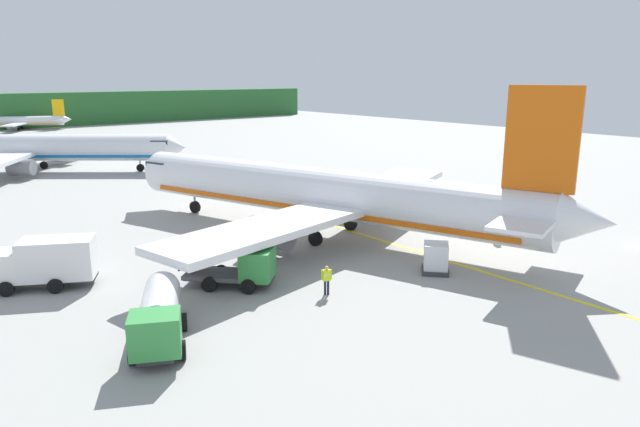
{
  "coord_description": "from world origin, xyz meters",
  "views": [
    {
      "loc": [
        -4.67,
        -9.81,
        12.49
      ],
      "look_at": [
        20.16,
        20.81,
        2.92
      ],
      "focal_mm": 32.15,
      "sensor_mm": 36.0,
      "label": 1
    }
  ],
  "objects_px": {
    "airliner_foreground": "(324,194)",
    "airliner_distant": "(17,121)",
    "service_truck_fuel": "(44,262)",
    "service_truck_catering": "(159,315)",
    "cargo_container_near": "(436,258)",
    "airliner_mid_apron": "(40,148)",
    "crew_loader_left": "(497,228)",
    "service_truck_baggage": "(244,268)",
    "crew_marshaller": "(327,278)"
  },
  "relations": [
    {
      "from": "airliner_distant",
      "to": "crew_marshaller",
      "type": "bearing_deg",
      "value": -94.45
    },
    {
      "from": "airliner_foreground",
      "to": "airliner_distant",
      "type": "relative_size",
      "value": 1.8
    },
    {
      "from": "airliner_mid_apron",
      "to": "service_truck_fuel",
      "type": "relative_size",
      "value": 5.01
    },
    {
      "from": "airliner_distant",
      "to": "service_truck_baggage",
      "type": "relative_size",
      "value": 4.19
    },
    {
      "from": "crew_loader_left",
      "to": "crew_marshaller",
      "type": "bearing_deg",
      "value": -179.22
    },
    {
      "from": "airliner_distant",
      "to": "cargo_container_near",
      "type": "relative_size",
      "value": 9.36
    },
    {
      "from": "service_truck_catering",
      "to": "airliner_distant",
      "type": "bearing_deg",
      "value": 80.94
    },
    {
      "from": "airliner_foreground",
      "to": "airliner_mid_apron",
      "type": "relative_size",
      "value": 1.29
    },
    {
      "from": "service_truck_fuel",
      "to": "crew_loader_left",
      "type": "distance_m",
      "value": 31.67
    },
    {
      "from": "airliner_mid_apron",
      "to": "service_truck_baggage",
      "type": "height_order",
      "value": "airliner_mid_apron"
    },
    {
      "from": "airliner_foreground",
      "to": "crew_loader_left",
      "type": "height_order",
      "value": "airliner_foreground"
    },
    {
      "from": "crew_marshaller",
      "to": "crew_loader_left",
      "type": "distance_m",
      "value": 17.22
    },
    {
      "from": "airliner_mid_apron",
      "to": "cargo_container_near",
      "type": "distance_m",
      "value": 59.61
    },
    {
      "from": "airliner_mid_apron",
      "to": "airliner_distant",
      "type": "bearing_deg",
      "value": 80.6
    },
    {
      "from": "airliner_mid_apron",
      "to": "airliner_distant",
      "type": "height_order",
      "value": "airliner_mid_apron"
    },
    {
      "from": "cargo_container_near",
      "to": "service_truck_baggage",
      "type": "bearing_deg",
      "value": 152.92
    },
    {
      "from": "service_truck_baggage",
      "to": "cargo_container_near",
      "type": "distance_m",
      "value": 12.3
    },
    {
      "from": "airliner_mid_apron",
      "to": "airliner_foreground",
      "type": "bearing_deg",
      "value": -78.98
    },
    {
      "from": "crew_marshaller",
      "to": "crew_loader_left",
      "type": "relative_size",
      "value": 1.02
    },
    {
      "from": "airliner_distant",
      "to": "service_truck_fuel",
      "type": "height_order",
      "value": "airliner_distant"
    },
    {
      "from": "service_truck_baggage",
      "to": "crew_loader_left",
      "type": "bearing_deg",
      "value": -10.87
    },
    {
      "from": "crew_marshaller",
      "to": "cargo_container_near",
      "type": "bearing_deg",
      "value": -10.57
    },
    {
      "from": "airliner_mid_apron",
      "to": "cargo_container_near",
      "type": "bearing_deg",
      "value": -80.99
    },
    {
      "from": "service_truck_fuel",
      "to": "cargo_container_near",
      "type": "height_order",
      "value": "service_truck_fuel"
    },
    {
      "from": "airliner_foreground",
      "to": "crew_loader_left",
      "type": "distance_m",
      "value": 13.6
    },
    {
      "from": "airliner_distant",
      "to": "cargo_container_near",
      "type": "distance_m",
      "value": 125.81
    },
    {
      "from": "service_truck_catering",
      "to": "airliner_foreground",
      "type": "bearing_deg",
      "value": 27.81
    },
    {
      "from": "airliner_mid_apron",
      "to": "service_truck_fuel",
      "type": "distance_m",
      "value": 47.13
    },
    {
      "from": "airliner_mid_apron",
      "to": "service_truck_catering",
      "type": "xyz_separation_m",
      "value": [
        -8.68,
        -57.01,
        -1.7
      ]
    },
    {
      "from": "service_truck_baggage",
      "to": "service_truck_catering",
      "type": "height_order",
      "value": "service_truck_baggage"
    },
    {
      "from": "service_truck_baggage",
      "to": "airliner_mid_apron",
      "type": "bearing_deg",
      "value": 88.26
    },
    {
      "from": "service_truck_fuel",
      "to": "service_truck_catering",
      "type": "relative_size",
      "value": 0.92
    },
    {
      "from": "service_truck_baggage",
      "to": "cargo_container_near",
      "type": "height_order",
      "value": "service_truck_baggage"
    },
    {
      "from": "crew_loader_left",
      "to": "airliner_mid_apron",
      "type": "bearing_deg",
      "value": 108.05
    },
    {
      "from": "service_truck_fuel",
      "to": "service_truck_catering",
      "type": "bearing_deg",
      "value": -78.51
    },
    {
      "from": "airliner_distant",
      "to": "crew_loader_left",
      "type": "bearing_deg",
      "value": -86.52
    },
    {
      "from": "airliner_foreground",
      "to": "service_truck_baggage",
      "type": "relative_size",
      "value": 7.52
    },
    {
      "from": "airliner_foreground",
      "to": "cargo_container_near",
      "type": "distance_m",
      "value": 11.55
    },
    {
      "from": "airliner_mid_apron",
      "to": "service_truck_catering",
      "type": "height_order",
      "value": "airliner_mid_apron"
    },
    {
      "from": "service_truck_baggage",
      "to": "crew_marshaller",
      "type": "xyz_separation_m",
      "value": [
        3.02,
        -4.12,
        -0.15
      ]
    },
    {
      "from": "airliner_foreground",
      "to": "airliner_distant",
      "type": "height_order",
      "value": "airliner_foreground"
    },
    {
      "from": "service_truck_fuel",
      "to": "cargo_container_near",
      "type": "xyz_separation_m",
      "value": [
        20.29,
        -13.02,
        -0.64
      ]
    },
    {
      "from": "service_truck_fuel",
      "to": "airliner_distant",
      "type": "bearing_deg",
      "value": 78.94
    },
    {
      "from": "airliner_mid_apron",
      "to": "cargo_container_near",
      "type": "xyz_separation_m",
      "value": [
        9.33,
        -58.84,
        -2.11
      ]
    },
    {
      "from": "service_truck_catering",
      "to": "crew_marshaller",
      "type": "height_order",
      "value": "service_truck_catering"
    },
    {
      "from": "airliner_foreground",
      "to": "service_truck_catering",
      "type": "xyz_separation_m",
      "value": [
        -17.94,
        -9.47,
        -1.99
      ]
    },
    {
      "from": "airliner_distant",
      "to": "crew_loader_left",
      "type": "height_order",
      "value": "airliner_distant"
    },
    {
      "from": "service_truck_catering",
      "to": "cargo_container_near",
      "type": "relative_size",
      "value": 2.83
    },
    {
      "from": "service_truck_fuel",
      "to": "service_truck_catering",
      "type": "height_order",
      "value": "service_truck_fuel"
    },
    {
      "from": "cargo_container_near",
      "to": "crew_loader_left",
      "type": "distance_m",
      "value": 9.45
    }
  ]
}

